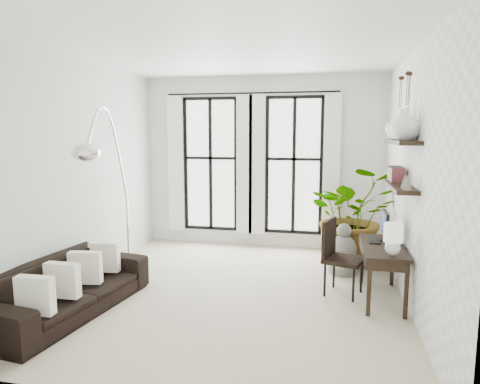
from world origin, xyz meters
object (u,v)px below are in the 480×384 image
(arc_lamp, at_px, (108,148))
(sofa, at_px, (68,287))
(desk, at_px, (383,249))
(desk_chair, at_px, (337,252))
(plant, at_px, (353,215))
(buddha, at_px, (343,252))

(arc_lamp, bearing_deg, sofa, -96.33)
(desk, bearing_deg, arc_lamp, -176.33)
(desk, relative_size, desk_chair, 1.22)
(sofa, relative_size, desk_chair, 2.21)
(plant, height_order, arc_lamp, arc_lamp)
(sofa, height_order, arc_lamp, arc_lamp)
(desk, xyz_separation_m, desk_chair, (-0.57, 0.17, -0.12))
(desk, bearing_deg, plant, 100.70)
(plant, xyz_separation_m, desk, (0.30, -1.58, -0.13))
(desk_chair, height_order, arc_lamp, arc_lamp)
(sofa, height_order, buddha, buddha)
(sofa, bearing_deg, buddha, -48.77)
(sofa, relative_size, buddha, 2.83)
(sofa, height_order, desk_chair, desk_chair)
(arc_lamp, bearing_deg, buddha, 21.58)
(desk, distance_m, arc_lamp, 3.87)
(plant, relative_size, arc_lamp, 0.65)
(desk, distance_m, desk_chair, 0.60)
(sofa, distance_m, arc_lamp, 1.87)
(sofa, relative_size, arc_lamp, 0.89)
(buddha, bearing_deg, sofa, -146.50)
(arc_lamp, height_order, buddha, arc_lamp)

